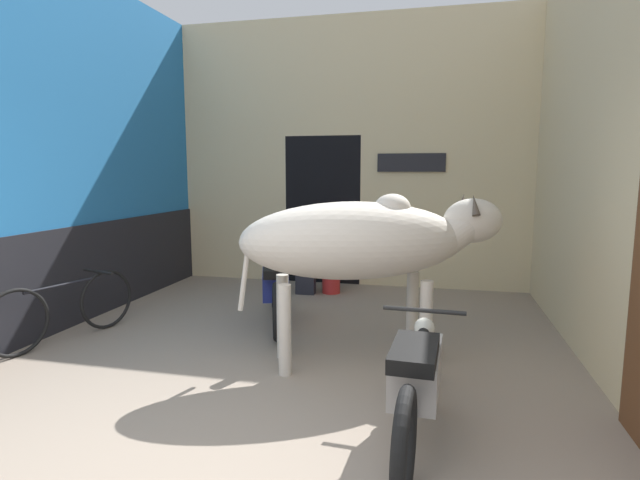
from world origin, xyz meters
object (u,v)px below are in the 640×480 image
at_px(motorcycle_far, 275,288).
at_px(cow, 365,241).
at_px(motorcycle_near, 416,378).
at_px(bicycle, 65,309).
at_px(plastic_stool, 331,278).
at_px(shopkeeper_seated, 308,247).

bearing_deg(motorcycle_far, cow, -39.41).
xyz_separation_m(cow, motorcycle_near, (0.51, -1.22, -0.68)).
height_order(cow, bicycle, cow).
height_order(motorcycle_near, motorcycle_far, motorcycle_near).
xyz_separation_m(motorcycle_far, bicycle, (-1.85, -1.05, -0.07)).
distance_m(motorcycle_far, plastic_stool, 1.55).
bearing_deg(motorcycle_far, shopkeeper_seated, 90.53).
relative_size(motorcycle_near, bicycle, 1.18).
relative_size(motorcycle_near, plastic_stool, 4.77).
height_order(motorcycle_far, shopkeeper_seated, shopkeeper_seated).
distance_m(bicycle, shopkeeper_seated, 3.16).
xyz_separation_m(bicycle, shopkeeper_seated, (1.84, 2.55, 0.31)).
height_order(bicycle, plastic_stool, bicycle).
bearing_deg(bicycle, plastic_stool, 49.72).
bearing_deg(shopkeeper_seated, cow, -64.74).
distance_m(motorcycle_far, bicycle, 2.13).
xyz_separation_m(shopkeeper_seated, plastic_stool, (0.33, 0.01, -0.44)).
height_order(cow, shopkeeper_seated, cow).
xyz_separation_m(bicycle, plastic_stool, (2.17, 2.56, -0.12)).
bearing_deg(plastic_stool, bicycle, -130.28).
bearing_deg(shopkeeper_seated, plastic_stool, 2.56).
distance_m(bicycle, plastic_stool, 3.36).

